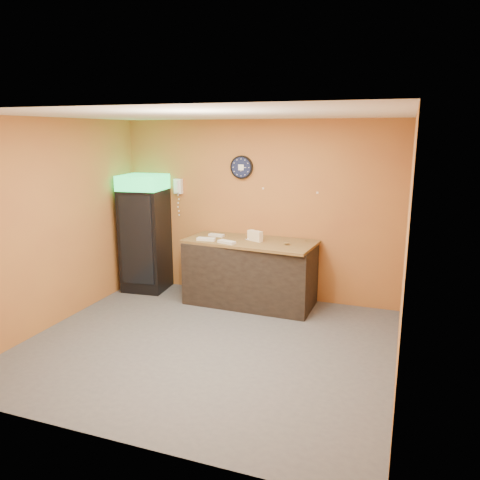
% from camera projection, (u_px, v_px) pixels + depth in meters
% --- Properties ---
extents(floor, '(4.50, 4.50, 0.00)m').
position_uv_depth(floor, '(208.00, 344.00, 5.88)').
color(floor, '#47474C').
rests_on(floor, ground).
extents(back_wall, '(4.50, 0.02, 2.80)m').
position_uv_depth(back_wall, '(257.00, 210.00, 7.40)').
color(back_wall, '#AD6E30').
rests_on(back_wall, floor).
extents(left_wall, '(0.02, 4.00, 2.80)m').
position_uv_depth(left_wall, '(53.00, 224.00, 6.31)').
color(left_wall, '#AD6E30').
rests_on(left_wall, floor).
extents(right_wall, '(0.02, 4.00, 2.80)m').
position_uv_depth(right_wall, '(405.00, 252.00, 4.82)').
color(right_wall, '#AD6E30').
rests_on(right_wall, floor).
extents(ceiling, '(4.50, 4.00, 0.02)m').
position_uv_depth(ceiling, '(204.00, 115.00, 5.25)').
color(ceiling, white).
rests_on(ceiling, back_wall).
extents(beverage_cooler, '(0.74, 0.74, 1.93)m').
position_uv_depth(beverage_cooler, '(144.00, 235.00, 7.75)').
color(beverage_cooler, black).
rests_on(beverage_cooler, floor).
extents(prep_counter, '(1.95, 0.91, 0.97)m').
position_uv_depth(prep_counter, '(250.00, 273.00, 7.20)').
color(prep_counter, black).
rests_on(prep_counter, floor).
extents(wall_clock, '(0.37, 0.06, 0.37)m').
position_uv_depth(wall_clock, '(242.00, 167.00, 7.30)').
color(wall_clock, black).
rests_on(wall_clock, back_wall).
extents(wall_phone, '(0.13, 0.11, 0.25)m').
position_uv_depth(wall_phone, '(178.00, 186.00, 7.72)').
color(wall_phone, white).
rests_on(wall_phone, back_wall).
extents(butcher_paper, '(2.02, 1.08, 0.04)m').
position_uv_depth(butcher_paper, '(251.00, 242.00, 7.09)').
color(butcher_paper, brown).
rests_on(butcher_paper, prep_counter).
extents(sub_roll_stack, '(0.26, 0.18, 0.16)m').
position_uv_depth(sub_roll_stack, '(255.00, 236.00, 7.02)').
color(sub_roll_stack, '#F7E4C0').
rests_on(sub_roll_stack, butcher_paper).
extents(wrapped_sandwich_left, '(0.29, 0.14, 0.04)m').
position_uv_depth(wrapped_sandwich_left, '(206.00, 239.00, 7.07)').
color(wrapped_sandwich_left, silver).
rests_on(wrapped_sandwich_left, butcher_paper).
extents(wrapped_sandwich_mid, '(0.29, 0.19, 0.04)m').
position_uv_depth(wrapped_sandwich_mid, '(227.00, 242.00, 6.89)').
color(wrapped_sandwich_mid, silver).
rests_on(wrapped_sandwich_mid, butcher_paper).
extents(wrapped_sandwich_right, '(0.25, 0.12, 0.04)m').
position_uv_depth(wrapped_sandwich_right, '(216.00, 235.00, 7.35)').
color(wrapped_sandwich_right, silver).
rests_on(wrapped_sandwich_right, butcher_paper).
extents(kitchen_tool, '(0.06, 0.06, 0.06)m').
position_uv_depth(kitchen_tool, '(255.00, 239.00, 7.04)').
color(kitchen_tool, silver).
rests_on(kitchen_tool, butcher_paper).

